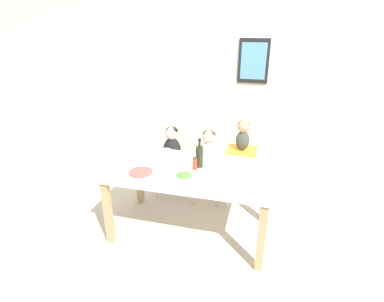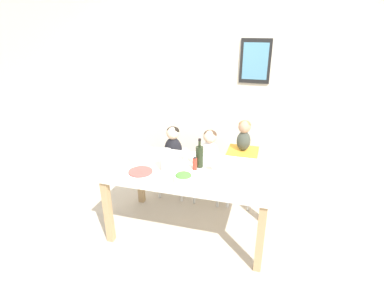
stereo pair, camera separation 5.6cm
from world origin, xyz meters
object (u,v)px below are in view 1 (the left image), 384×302
at_px(wine_bottle, 199,156).
at_px(dinner_plate_front_left, 141,172).
at_px(person_baby_right, 243,133).
at_px(wine_glass_far, 185,152).
at_px(person_child_center, 209,149).
at_px(chair_far_center, 208,172).
at_px(paper_towel_roll, 166,160).
at_px(chair_right_highchair, 241,162).
at_px(dinner_plate_back_left, 157,154).
at_px(person_child_left, 172,145).
at_px(wine_glass_near, 215,162).
at_px(salad_bowl_large, 184,178).
at_px(chair_far_left, 173,167).

height_order(wine_bottle, dinner_plate_front_left, wine_bottle).
bearing_deg(person_baby_right, wine_glass_far, -138.13).
bearing_deg(person_child_center, wine_glass_far, -107.67).
xyz_separation_m(person_child_center, dinner_plate_front_left, (-0.52, -0.89, 0.05)).
distance_m(chair_far_center, person_child_center, 0.32).
bearing_deg(wine_glass_far, paper_towel_roll, -113.44).
relative_size(chair_right_highchair, wine_glass_far, 4.82).
xyz_separation_m(dinner_plate_front_left, dinner_plate_back_left, (0.01, 0.46, 0.00)).
distance_m(person_child_left, wine_glass_near, 0.97).
bearing_deg(paper_towel_roll, person_baby_right, 48.65).
height_order(person_child_center, person_baby_right, person_baby_right).
bearing_deg(person_baby_right, wine_bottle, -122.52).
height_order(wine_bottle, dinner_plate_back_left, wine_bottle).
distance_m(salad_bowl_large, dinner_plate_back_left, 0.71).
height_order(paper_towel_roll, wine_glass_near, paper_towel_roll).
height_order(person_child_left, wine_glass_far, person_child_left).
height_order(person_child_center, dinner_plate_back_left, person_child_center).
xyz_separation_m(chair_far_left, wine_glass_near, (0.68, -0.68, 0.48)).
bearing_deg(dinner_plate_back_left, chair_far_center, 39.68).
bearing_deg(wine_bottle, salad_bowl_large, -100.16).
relative_size(chair_far_center, person_child_center, 0.96).
height_order(chair_far_left, wine_bottle, wine_bottle).
relative_size(person_child_left, paper_towel_roll, 2.12).
distance_m(wine_glass_near, dinner_plate_back_left, 0.76).
bearing_deg(chair_far_left, dinner_plate_front_left, -92.67).
bearing_deg(wine_glass_far, person_child_left, 121.69).
xyz_separation_m(wine_glass_far, salad_bowl_large, (0.12, -0.45, -0.06)).
bearing_deg(salad_bowl_large, chair_right_highchair, 64.91).
relative_size(chair_far_left, salad_bowl_large, 2.58).
distance_m(wine_glass_far, salad_bowl_large, 0.47).
xyz_separation_m(wine_bottle, dinner_plate_back_left, (-0.54, 0.18, -0.11)).
height_order(chair_far_center, wine_glass_far, wine_glass_far).
height_order(wine_bottle, wine_glass_far, wine_bottle).
bearing_deg(dinner_plate_front_left, salad_bowl_large, -8.69).
relative_size(wine_glass_near, dinner_plate_front_left, 0.63).
relative_size(person_baby_right, paper_towel_roll, 1.61).
bearing_deg(wine_glass_near, salad_bowl_large, -130.48).
height_order(chair_far_left, wine_glass_near, wine_glass_near).
distance_m(chair_far_left, person_child_left, 0.32).
bearing_deg(wine_glass_near, wine_glass_far, 154.63).
bearing_deg(wine_glass_far, salad_bowl_large, -74.85).
bearing_deg(person_baby_right, person_child_left, -179.97).
bearing_deg(wine_bottle, wine_glass_near, -24.13).
xyz_separation_m(wine_glass_near, wine_glass_far, (-0.36, 0.17, 0.00)).
bearing_deg(chair_right_highchair, person_child_center, 179.83).
distance_m(chair_right_highchair, dinner_plate_back_left, 1.03).
bearing_deg(dinner_plate_back_left, chair_right_highchair, 24.83).
bearing_deg(wine_glass_near, chair_far_left, 134.78).
relative_size(chair_far_center, wine_bottle, 1.49).
bearing_deg(wine_glass_near, person_baby_right, 72.81).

